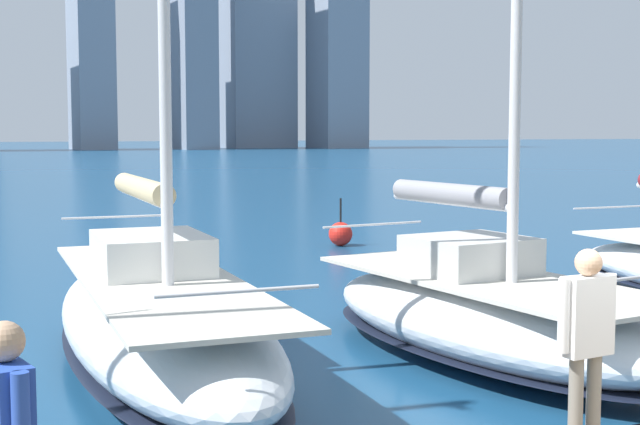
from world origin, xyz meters
name	(u,v)px	position (x,y,z in m)	size (l,w,h in m)	color
sailboat_grey	(486,310)	(-2.07, -5.92, 0.72)	(3.14, 7.07, 12.28)	silver
sailboat_tan	(159,317)	(2.45, -7.38, 0.76)	(3.25, 9.04, 12.27)	silver
person_white_shirt	(587,329)	(0.45, -1.11, 1.65)	(0.64, 0.23, 1.75)	gray
channel_buoy	(341,234)	(-6.09, -18.41, 0.36)	(0.70, 0.70, 1.40)	red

